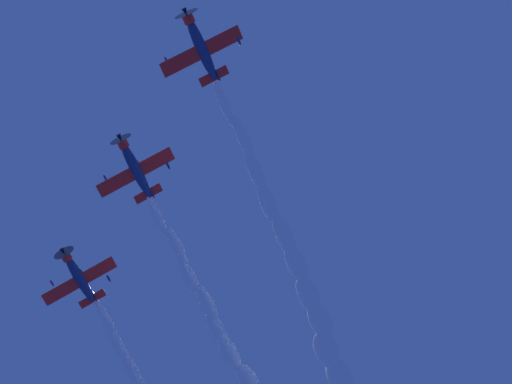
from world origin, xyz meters
TOP-DOWN VIEW (x-y plane):
  - airplane_lead at (-5.24, -4.48)m, footprint 7.27×7.39m
  - airplane_left_wingman at (-2.82, -19.39)m, footprint 7.23×7.42m
  - airplane_right_wingman at (-0.63, -34.10)m, footprint 7.28×7.37m
  - smoke_trail_lead at (-26.05, -27.98)m, footprint 29.30×32.86m

SIDE VIEW (x-z plane):
  - airplane_right_wingman at x=-0.63m, z-range 72.23..76.02m
  - smoke_trail_lead at x=-26.05m, z-range 72.71..75.83m
  - airplane_lead at x=-5.24m, z-range 72.82..76.50m
  - airplane_left_wingman at x=-2.82m, z-range 73.13..76.88m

